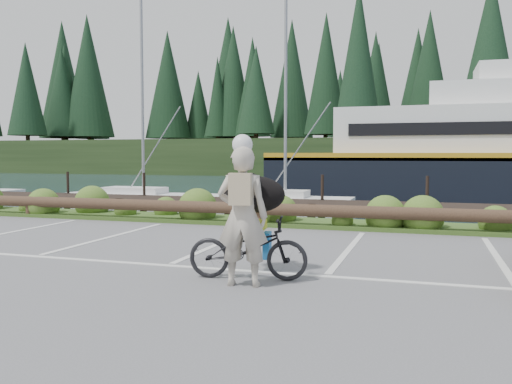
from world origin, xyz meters
TOP-DOWN VIEW (x-y plane):
  - ground at (0.00, 0.00)m, footprint 72.00×72.00m
  - harbor_backdrop at (0.39, 78.52)m, footprint 170.00×160.00m
  - vegetation_strip at (0.00, 5.30)m, footprint 34.00×1.60m
  - log_rail at (0.00, 4.60)m, footprint 32.00×0.30m
  - bicycle at (1.54, -0.89)m, footprint 1.81×0.85m
  - cyclist at (1.59, -1.29)m, footprint 0.76×0.56m
  - dog at (1.46, -0.34)m, footprint 0.62×1.04m

SIDE VIEW (x-z plane):
  - harbor_backdrop at x=0.39m, z-range -15.00..15.00m
  - ground at x=0.00m, z-range 0.00..0.00m
  - log_rail at x=0.00m, z-range -0.30..0.30m
  - vegetation_strip at x=0.00m, z-range 0.00..0.10m
  - bicycle at x=1.54m, z-range 0.00..0.91m
  - cyclist at x=1.59m, z-range 0.00..1.93m
  - dog at x=1.46m, z-range 0.91..1.48m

